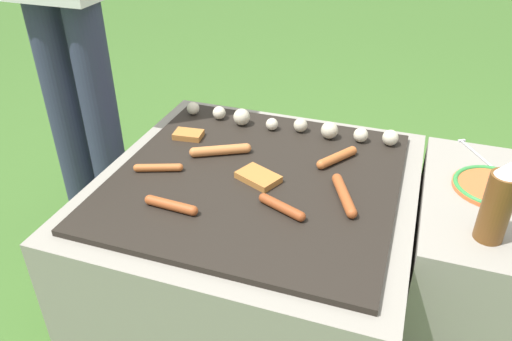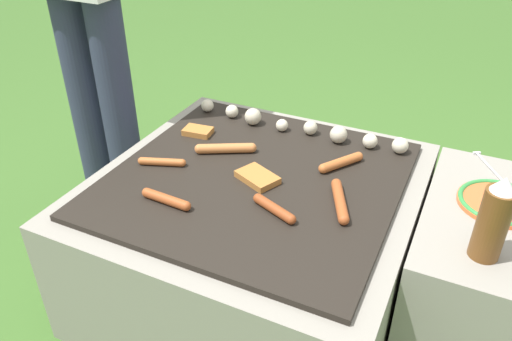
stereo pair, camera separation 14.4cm
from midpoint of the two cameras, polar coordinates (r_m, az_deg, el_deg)
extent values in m
plane|color=#3D6628|center=(1.76, 2.40, -13.07)|extent=(14.00, 14.00, 0.00)
cube|color=gray|center=(1.61, 2.58, -7.69)|extent=(0.93, 0.93, 0.43)
cube|color=black|center=(1.48, 2.78, -1.04)|extent=(0.82, 0.82, 0.02)
cube|color=gray|center=(1.63, 26.39, -10.85)|extent=(0.37, 0.63, 0.45)
cylinder|color=#2D334C|center=(2.02, -16.80, 6.88)|extent=(0.13, 0.13, 0.87)
cylinder|color=#2D334C|center=(1.92, -13.31, 6.17)|extent=(0.13, 0.13, 0.87)
cylinder|color=#93421E|center=(1.32, 5.21, -4.46)|extent=(0.13, 0.07, 0.03)
sphere|color=#93421E|center=(1.36, 3.28, -3.29)|extent=(0.03, 0.03, 0.03)
sphere|color=#93421E|center=(1.29, 7.24, -5.68)|extent=(0.03, 0.03, 0.03)
cylinder|color=#A34C23|center=(1.36, -7.29, -3.37)|extent=(0.13, 0.03, 0.03)
sphere|color=#A34C23|center=(1.33, -4.94, -4.18)|extent=(0.03, 0.03, 0.03)
sphere|color=#A34C23|center=(1.40, -9.53, -2.60)|extent=(0.03, 0.03, 0.03)
cylinder|color=#B7602D|center=(1.55, 12.34, 0.83)|extent=(0.10, 0.13, 0.03)
sphere|color=#B7602D|center=(1.59, 14.18, 1.49)|extent=(0.03, 0.03, 0.03)
sphere|color=#B7602D|center=(1.51, 10.41, 0.13)|extent=(0.03, 0.03, 0.03)
cylinder|color=#C6753D|center=(1.59, -0.91, 2.48)|extent=(0.16, 0.11, 0.03)
sphere|color=#C6753D|center=(1.59, 2.10, 2.55)|extent=(0.03, 0.03, 0.03)
sphere|color=#C6753D|center=(1.59, -3.92, 2.41)|extent=(0.03, 0.03, 0.03)
cylinder|color=#A34C23|center=(1.38, 12.54, -3.50)|extent=(0.10, 0.16, 0.03)
sphere|color=#A34C23|center=(1.45, 12.00, -1.58)|extent=(0.03, 0.03, 0.03)
sphere|color=#A34C23|center=(1.31, 13.13, -5.60)|extent=(0.03, 0.03, 0.03)
cylinder|color=#B7602D|center=(1.54, -8.10, 0.91)|extent=(0.13, 0.07, 0.02)
sphere|color=#B7602D|center=(1.55, -10.38, 1.01)|extent=(0.02, 0.02, 0.02)
sphere|color=#B7602D|center=(1.52, -5.78, 0.80)|extent=(0.02, 0.02, 0.02)
cube|color=#B27033|center=(1.71, -4.26, 4.43)|extent=(0.10, 0.07, 0.02)
cube|color=#B27033|center=(1.45, 3.01, -0.87)|extent=(0.14, 0.12, 0.02)
sphere|color=beige|center=(1.86, -3.35, 7.37)|extent=(0.05, 0.05, 0.05)
sphere|color=beige|center=(1.81, -0.48, 6.73)|extent=(0.05, 0.05, 0.05)
sphere|color=beige|center=(1.76, 2.00, 6.13)|extent=(0.06, 0.06, 0.06)
sphere|color=beige|center=(1.72, 5.39, 5.11)|extent=(0.04, 0.04, 0.04)
sphere|color=beige|center=(1.71, 8.65, 4.79)|extent=(0.05, 0.05, 0.05)
sphere|color=beige|center=(1.68, 11.86, 3.99)|extent=(0.06, 0.06, 0.06)
sphere|color=beige|center=(1.67, 15.34, 3.20)|extent=(0.05, 0.05, 0.05)
sphere|color=beige|center=(1.67, 18.56, 2.66)|extent=(0.05, 0.05, 0.05)
cylinder|color=orange|center=(1.54, 28.50, -3.40)|extent=(0.22, 0.22, 0.01)
torus|color=#338C3F|center=(1.53, 28.54, -3.26)|extent=(0.22, 0.22, 0.01)
cylinder|color=brown|center=(1.29, 28.34, -5.57)|extent=(0.07, 0.07, 0.18)
cone|color=white|center=(1.23, 29.62, -1.50)|extent=(0.06, 0.06, 0.04)
cylinder|color=silver|center=(1.69, 27.76, -0.12)|extent=(0.12, 0.19, 0.01)
cube|color=silver|center=(1.76, 26.09, 1.74)|extent=(0.02, 0.02, 0.01)
camera|label=1|loc=(0.07, -87.19, 1.76)|focal=35.00mm
camera|label=2|loc=(0.07, 92.81, -1.76)|focal=35.00mm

